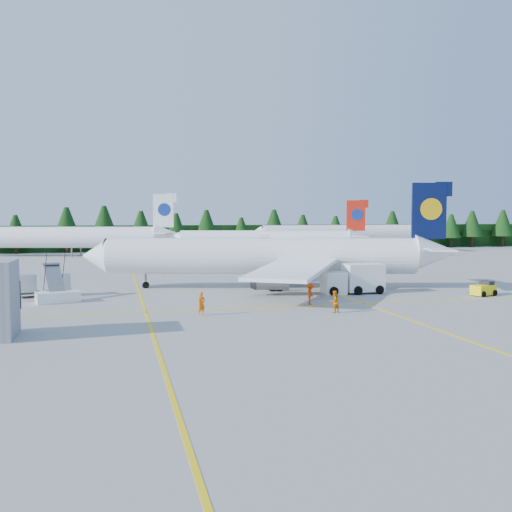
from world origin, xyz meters
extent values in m
plane|color=#A2A29C|center=(0.00, 0.00, 0.00)|extent=(320.00, 320.00, 0.00)
cube|color=yellow|center=(-14.00, 20.00, 0.01)|extent=(0.25, 120.00, 0.01)
cube|color=yellow|center=(6.00, 20.00, 0.01)|extent=(0.25, 120.00, 0.01)
cube|color=yellow|center=(0.00, -6.00, 0.01)|extent=(80.00, 0.25, 0.01)
cube|color=black|center=(0.00, 82.00, 3.00)|extent=(220.00, 4.00, 6.00)
cylinder|color=white|center=(-0.41, 7.38, 3.66)|extent=(34.52, 12.15, 4.06)
cone|color=white|center=(-18.57, 11.82, 3.66)|extent=(3.73, 4.62, 4.06)
cube|color=#070E35|center=(17.85, 2.91, 8.74)|extent=(3.84, 1.26, 6.30)
cube|color=white|center=(4.60, 15.04, 3.05)|extent=(7.21, 15.65, 1.15)
cylinder|color=slate|center=(1.98, 12.86, 1.63)|extent=(3.86, 2.89, 2.13)
cube|color=white|center=(0.50, -1.74, 3.05)|extent=(13.20, 16.17, 1.15)
cylinder|color=slate|center=(-0.82, 1.41, 1.63)|extent=(3.86, 2.89, 2.13)
cylinder|color=slate|center=(-13.16, 10.49, 0.86)|extent=(0.24, 0.24, 1.73)
cylinder|color=white|center=(11.82, 52.66, 3.46)|extent=(32.62, 11.50, 3.84)
cone|color=white|center=(-5.34, 56.87, 3.46)|extent=(3.52, 4.37, 3.84)
cube|color=red|center=(29.07, 48.44, 8.26)|extent=(3.62, 1.19, 5.95)
cube|color=white|center=(16.56, 59.91, 2.88)|extent=(6.81, 14.79, 1.09)
cylinder|color=slate|center=(14.08, 57.84, 1.54)|extent=(3.65, 2.74, 2.02)
cube|color=white|center=(12.67, 44.05, 2.88)|extent=(12.48, 15.28, 1.09)
cylinder|color=slate|center=(11.43, 47.03, 1.54)|extent=(3.65, 2.74, 2.02)
cylinder|color=slate|center=(-0.23, 55.62, 0.82)|extent=(0.23, 0.23, 1.63)
cylinder|color=white|center=(-26.28, 66.34, 3.88)|extent=(36.53, 13.38, 4.31)
cube|color=white|center=(-6.99, 61.32, 9.26)|extent=(4.06, 1.39, 6.68)
cylinder|color=white|center=(33.05, 65.18, 3.97)|extent=(37.64, 6.29, 4.41)
cone|color=white|center=(12.79, 64.16, 3.97)|extent=(3.30, 4.56, 4.41)
cube|color=white|center=(53.41, 66.21, 9.48)|extent=(4.20, 0.60, 6.83)
cylinder|color=slate|center=(18.82, 64.46, 0.88)|extent=(0.26, 0.26, 1.76)
cube|color=white|center=(-21.79, 1.66, 0.51)|extent=(4.29, 2.95, 1.02)
cube|color=slate|center=(-22.25, 3.46, 2.14)|extent=(2.36, 3.97, 2.76)
cube|color=slate|center=(-22.71, 5.26, 3.40)|extent=(1.90, 1.50, 0.11)
cube|color=white|center=(5.68, 0.78, 1.17)|extent=(2.24, 2.24, 2.33)
cube|color=black|center=(5.68, 0.78, 1.72)|extent=(1.91, 2.13, 1.00)
cube|color=white|center=(9.01, 0.81, 1.67)|extent=(4.02, 2.47, 2.89)
cube|color=yellow|center=(20.19, -3.93, 0.60)|extent=(2.90, 2.14, 1.02)
cube|color=black|center=(20.72, -3.75, 1.25)|extent=(1.26, 1.44, 0.46)
cube|color=#303627|center=(-25.21, 6.06, 0.45)|extent=(2.95, 2.56, 0.16)
cube|color=#BABDC0|center=(-25.21, 6.06, 1.42)|extent=(2.17, 2.13, 1.76)
cube|color=#303627|center=(-21.99, 6.41, 0.45)|extent=(2.95, 2.56, 0.16)
cube|color=#BABDC0|center=(-21.99, 6.41, 1.42)|extent=(2.17, 2.13, 1.76)
imported|color=#FF6605|center=(-9.62, -8.66, 0.98)|extent=(0.85, 0.76, 1.95)
imported|color=orange|center=(1.46, -10.03, 0.94)|extent=(1.13, 1.05, 1.88)
imported|color=#E93B04|center=(0.95, -5.41, 0.99)|extent=(0.89, 0.98, 1.97)
camera|label=1|loc=(-16.36, -54.72, 8.14)|focal=40.00mm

